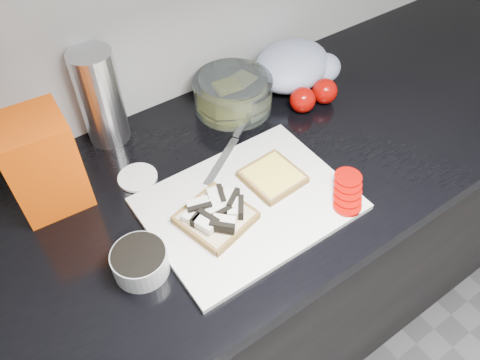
# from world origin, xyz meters

# --- Properties ---
(base_cabinet) EXTENTS (3.50, 0.60, 0.86)m
(base_cabinet) POSITION_xyz_m (0.00, 1.20, 0.43)
(base_cabinet) COLOR black
(base_cabinet) RESTS_ON ground
(countertop) EXTENTS (3.50, 0.64, 0.04)m
(countertop) POSITION_xyz_m (0.00, 1.20, 0.88)
(countertop) COLOR black
(countertop) RESTS_ON base_cabinet
(cutting_board) EXTENTS (0.40, 0.30, 0.01)m
(cutting_board) POSITION_xyz_m (-0.08, 1.10, 0.91)
(cutting_board) COLOR silver
(cutting_board) RESTS_ON countertop
(bread_left) EXTENTS (0.16, 0.16, 0.04)m
(bread_left) POSITION_xyz_m (-0.15, 1.10, 0.93)
(bread_left) COLOR #CEB491
(bread_left) RESTS_ON cutting_board
(bread_right) EXTENTS (0.12, 0.12, 0.02)m
(bread_right) POSITION_xyz_m (0.00, 1.13, 0.92)
(bread_right) COLOR #CEB491
(bread_right) RESTS_ON cutting_board
(tomato_slices) EXTENTS (0.11, 0.12, 0.02)m
(tomato_slices) POSITION_xyz_m (0.10, 1.00, 0.92)
(tomato_slices) COLOR #940703
(tomato_slices) RESTS_ON cutting_board
(knife) EXTENTS (0.20, 0.14, 0.01)m
(knife) POSITION_xyz_m (-0.00, 1.27, 0.92)
(knife) COLOR #B1B2B6
(knife) RESTS_ON cutting_board
(seed_tub) EXTENTS (0.10, 0.10, 0.05)m
(seed_tub) POSITION_xyz_m (-0.32, 1.09, 0.93)
(seed_tub) COLOR #A6ABAB
(seed_tub) RESTS_ON countertop
(tub_lid) EXTENTS (0.11, 0.11, 0.01)m
(tub_lid) POSITION_xyz_m (-0.23, 1.30, 0.90)
(tub_lid) COLOR white
(tub_lid) RESTS_ON countertop
(glass_bowl) EXTENTS (0.19, 0.19, 0.08)m
(glass_bowl) POSITION_xyz_m (0.08, 1.38, 0.94)
(glass_bowl) COLOR silver
(glass_bowl) RESTS_ON countertop
(bread_bag) EXTENTS (0.14, 0.13, 0.20)m
(bread_bag) POSITION_xyz_m (-0.39, 1.35, 1.00)
(bread_bag) COLOR #F33504
(bread_bag) RESTS_ON countertop
(steel_canister) EXTENTS (0.09, 0.09, 0.22)m
(steel_canister) POSITION_xyz_m (-0.22, 1.46, 1.01)
(steel_canister) COLOR silver
(steel_canister) RESTS_ON countertop
(grocery_bag) EXTENTS (0.27, 0.24, 0.10)m
(grocery_bag) POSITION_xyz_m (0.27, 1.38, 0.95)
(grocery_bag) COLOR silver
(grocery_bag) RESTS_ON countertop
(whole_tomatoes) EXTENTS (0.13, 0.07, 0.06)m
(whole_tomatoes) POSITION_xyz_m (0.24, 1.27, 0.93)
(whole_tomatoes) COLOR #940703
(whole_tomatoes) RESTS_ON countertop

